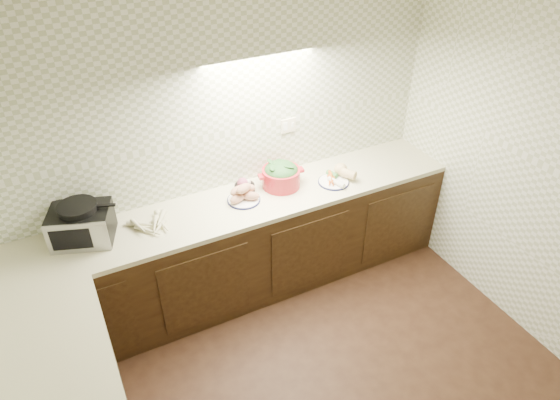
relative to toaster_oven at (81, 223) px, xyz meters
name	(u,v)px	position (x,y,z in m)	size (l,w,h in m)	color
room	(360,239)	(1.17, -1.60, 0.59)	(3.60, 3.60, 2.60)	black
counter	(200,348)	(0.49, -0.92, -0.59)	(3.60, 3.60, 0.90)	black
toaster_oven	(81,223)	(0.00, 0.00, 0.00)	(0.49, 0.43, 0.29)	black
parsnip_pile	(152,221)	(0.47, -0.06, -0.11)	(0.30, 0.31, 0.07)	beige
sweet_potato_plate	(243,194)	(1.19, -0.07, -0.08)	(0.26, 0.26, 0.15)	#0E1038
onion_bowl	(244,186)	(1.25, 0.05, -0.09)	(0.16, 0.16, 0.13)	black
dutch_oven	(281,175)	(1.55, -0.02, -0.03)	(0.39, 0.35, 0.22)	#B01C24
veg_plate	(337,175)	(2.01, -0.14, -0.09)	(0.33, 0.33, 0.12)	#0E1038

